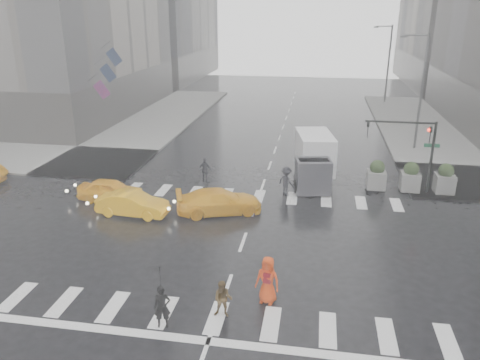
% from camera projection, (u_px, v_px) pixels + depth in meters
% --- Properties ---
extents(ground, '(120.00, 120.00, 0.00)m').
position_uv_depth(ground, '(243.00, 242.00, 22.60)').
color(ground, black).
rests_on(ground, ground).
extents(sidewalk_nw, '(35.00, 35.00, 0.15)m').
position_uv_depth(sidewalk_nw, '(60.00, 134.00, 41.84)').
color(sidewalk_nw, slate).
rests_on(sidewalk_nw, ground).
extents(road_markings, '(18.00, 48.00, 0.01)m').
position_uv_depth(road_markings, '(243.00, 242.00, 22.60)').
color(road_markings, silver).
rests_on(road_markings, ground).
extents(traffic_signal_pole, '(4.45, 0.42, 4.50)m').
position_uv_depth(traffic_signal_pole, '(416.00, 143.00, 27.51)').
color(traffic_signal_pole, black).
rests_on(traffic_signal_pole, ground).
extents(street_lamp_near, '(2.15, 0.22, 9.00)m').
position_uv_depth(street_lamp_near, '(420.00, 88.00, 35.88)').
color(street_lamp_near, '#59595B').
rests_on(street_lamp_near, ground).
extents(street_lamp_far, '(2.15, 0.22, 9.00)m').
position_uv_depth(street_lamp_far, '(388.00, 61.00, 54.40)').
color(street_lamp_far, '#59595B').
rests_on(street_lamp_far, ground).
extents(planter_west, '(1.10, 1.10, 1.80)m').
position_uv_depth(planter_west, '(376.00, 175.00, 28.76)').
color(planter_west, slate).
rests_on(planter_west, ground).
extents(planter_mid, '(1.10, 1.10, 1.80)m').
position_uv_depth(planter_mid, '(410.00, 177.00, 28.45)').
color(planter_mid, slate).
rests_on(planter_mid, ground).
extents(planter_east, '(1.10, 1.10, 1.80)m').
position_uv_depth(planter_east, '(445.00, 179.00, 28.14)').
color(planter_east, slate).
rests_on(planter_east, ground).
extents(flag_cluster, '(2.87, 3.06, 4.69)m').
position_uv_depth(flag_cluster, '(105.00, 71.00, 40.17)').
color(flag_cluster, '#59595B').
rests_on(flag_cluster, ground).
extents(pedestrian_black, '(1.20, 1.21, 2.43)m').
position_uv_depth(pedestrian_black, '(161.00, 286.00, 16.05)').
color(pedestrian_black, black).
rests_on(pedestrian_black, ground).
extents(pedestrian_brown, '(0.71, 0.56, 1.44)m').
position_uv_depth(pedestrian_brown, '(223.00, 299.00, 16.91)').
color(pedestrian_brown, '#473419').
rests_on(pedestrian_brown, ground).
extents(pedestrian_orange, '(1.04, 0.80, 1.91)m').
position_uv_depth(pedestrian_orange, '(268.00, 280.00, 17.68)').
color(pedestrian_orange, red).
rests_on(pedestrian_orange, ground).
extents(pedestrian_far_a, '(1.06, 0.76, 1.64)m').
position_uv_depth(pedestrian_far_a, '(205.00, 170.00, 30.16)').
color(pedestrian_far_a, black).
rests_on(pedestrian_far_a, ground).
extents(pedestrian_far_b, '(1.31, 1.21, 1.79)m').
position_uv_depth(pedestrian_far_b, '(286.00, 181.00, 28.01)').
color(pedestrian_far_b, black).
rests_on(pedestrian_far_b, ground).
extents(taxi_front, '(3.80, 1.62, 1.28)m').
position_uv_depth(taxi_front, '(111.00, 190.00, 27.34)').
color(taxi_front, '#FFAE0D').
rests_on(taxi_front, ground).
extents(taxi_mid, '(3.99, 1.60, 1.29)m').
position_uv_depth(taxi_mid, '(133.00, 204.00, 25.40)').
color(taxi_mid, '#FFAE0D').
rests_on(taxi_mid, ground).
extents(taxi_rear, '(4.52, 3.18, 1.35)m').
position_uv_depth(taxi_rear, '(219.00, 201.00, 25.65)').
color(taxi_rear, '#FFAE0D').
rests_on(taxi_rear, ground).
extents(box_truck, '(2.13, 5.67, 3.01)m').
position_uv_depth(box_truck, '(314.00, 158.00, 30.03)').
color(box_truck, silver).
rests_on(box_truck, ground).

